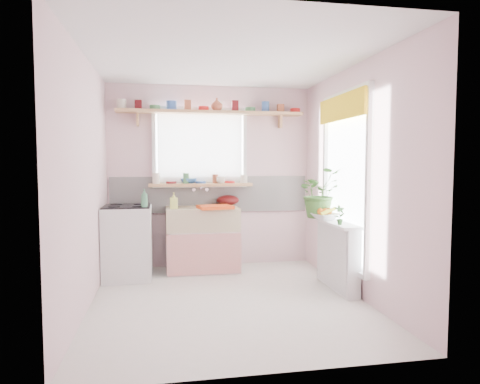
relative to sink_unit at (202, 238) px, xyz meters
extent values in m
plane|color=white|center=(0.15, -1.29, -0.43)|extent=(3.20, 3.20, 0.00)
plane|color=white|center=(0.15, -1.29, 2.07)|extent=(3.20, 3.20, 0.00)
plane|color=beige|center=(0.15, 0.31, 0.82)|extent=(2.80, 0.00, 2.80)
plane|color=beige|center=(0.15, -2.89, 0.82)|extent=(2.80, 0.00, 2.80)
plane|color=beige|center=(-1.25, -1.29, 0.82)|extent=(0.00, 3.20, 3.20)
plane|color=beige|center=(1.55, -1.29, 0.82)|extent=(0.00, 3.20, 3.20)
cube|color=white|center=(0.15, 0.29, 0.57)|extent=(2.74, 0.03, 0.50)
cube|color=pink|center=(0.15, 0.29, 0.37)|extent=(2.74, 0.02, 0.12)
cube|color=white|center=(0.00, 0.30, 1.22)|extent=(1.20, 0.01, 1.00)
cube|color=white|center=(0.00, 0.24, 1.22)|extent=(1.15, 0.02, 0.95)
cube|color=white|center=(1.54, -1.09, 0.82)|extent=(0.01, 1.10, 1.90)
cube|color=yellow|center=(1.46, -1.09, 1.63)|extent=(0.03, 1.20, 0.28)
cube|color=white|center=(0.00, 0.01, -0.16)|extent=(0.85, 0.55, 0.55)
cube|color=#E74A44|center=(0.00, -0.27, -0.16)|extent=(0.95, 0.02, 0.53)
cube|color=beige|center=(0.00, 0.01, 0.27)|extent=(0.95, 0.55, 0.30)
cylinder|color=silver|center=(0.00, 0.26, 0.67)|extent=(0.03, 0.22, 0.03)
cube|color=white|center=(-0.95, -0.24, 0.02)|extent=(0.58, 0.58, 0.90)
cube|color=black|center=(-0.95, -0.24, 0.47)|extent=(0.56, 0.56, 0.02)
cylinder|color=black|center=(-1.09, -0.38, 0.49)|extent=(0.14, 0.14, 0.01)
cylinder|color=black|center=(-0.81, -0.38, 0.49)|extent=(0.14, 0.14, 0.01)
cylinder|color=black|center=(-1.09, -0.10, 0.49)|extent=(0.14, 0.14, 0.01)
cylinder|color=black|center=(-0.81, -0.10, 0.49)|extent=(0.14, 0.14, 0.01)
cube|color=white|center=(1.45, -1.09, -0.06)|extent=(0.15, 0.90, 0.75)
cube|color=white|center=(1.42, -1.09, 0.33)|extent=(0.22, 0.95, 0.03)
cube|color=tan|center=(0.00, 0.19, 0.71)|extent=(1.40, 0.22, 0.04)
cube|color=tan|center=(0.15, 0.18, 1.69)|extent=(2.52, 0.24, 0.04)
cylinder|color=silver|center=(-1.03, 0.18, 1.77)|extent=(0.11, 0.11, 0.12)
cylinder|color=#590F14|center=(-0.82, 0.18, 1.77)|extent=(0.11, 0.11, 0.12)
cylinder|color=#3F7F4C|center=(-0.60, 0.18, 1.74)|extent=(0.11, 0.11, 0.06)
cylinder|color=#3359A5|center=(-0.39, 0.18, 1.77)|extent=(0.11, 0.11, 0.12)
cylinder|color=#A55133|center=(-0.17, 0.18, 1.77)|extent=(0.11, 0.11, 0.12)
cylinder|color=red|center=(0.04, 0.18, 1.74)|extent=(0.11, 0.11, 0.06)
cylinder|color=silver|center=(0.26, 0.18, 1.77)|extent=(0.11, 0.11, 0.12)
cylinder|color=#590F14|center=(0.47, 0.18, 1.77)|extent=(0.11, 0.11, 0.12)
cylinder|color=#3F7F4C|center=(0.69, 0.18, 1.74)|extent=(0.11, 0.11, 0.06)
cylinder|color=#3359A5|center=(0.90, 0.18, 1.77)|extent=(0.11, 0.11, 0.12)
cylinder|color=#A55133|center=(1.12, 0.18, 1.77)|extent=(0.11, 0.11, 0.12)
cylinder|color=red|center=(1.33, 0.18, 1.74)|extent=(0.11, 0.11, 0.06)
cylinder|color=silver|center=(-0.62, 0.19, 0.79)|extent=(0.11, 0.11, 0.12)
cylinder|color=#590F14|center=(-0.41, 0.19, 0.79)|extent=(0.11, 0.11, 0.12)
cylinder|color=#3F7F4C|center=(-0.21, 0.19, 0.76)|extent=(0.11, 0.11, 0.06)
cylinder|color=#3359A5|center=(0.00, 0.19, 0.79)|extent=(0.11, 0.11, 0.12)
cylinder|color=#A55133|center=(0.21, 0.19, 0.79)|extent=(0.11, 0.11, 0.12)
cylinder|color=red|center=(0.41, 0.19, 0.76)|extent=(0.11, 0.11, 0.06)
cylinder|color=silver|center=(0.62, 0.19, 0.79)|extent=(0.11, 0.11, 0.12)
cube|color=#F34A15|center=(0.15, -0.19, 0.44)|extent=(0.47, 0.39, 0.04)
ellipsoid|color=#510E0F|center=(0.37, 0.21, 0.49)|extent=(0.39, 0.39, 0.14)
imported|color=#3C6D2B|center=(1.36, -0.73, 0.65)|extent=(0.60, 0.53, 0.61)
imported|color=silver|center=(1.36, -0.92, 0.38)|extent=(0.38, 0.38, 0.07)
imported|color=#2E6026|center=(1.36, -1.34, 0.45)|extent=(0.11, 0.08, 0.21)
imported|color=#E5F26B|center=(-0.38, -0.11, 0.52)|extent=(0.10, 0.10, 0.21)
imported|color=silver|center=(0.27, 0.13, 0.77)|extent=(0.15, 0.15, 0.09)
imported|color=#30609E|center=(-0.16, 0.25, 0.76)|extent=(0.25, 0.25, 0.07)
imported|color=#A14B31|center=(0.21, 0.12, 1.79)|extent=(0.16, 0.16, 0.17)
imported|color=#42845B|center=(-0.73, -0.46, 0.59)|extent=(0.09, 0.09, 0.22)
sphere|color=#DA6012|center=(1.36, -0.92, 0.44)|extent=(0.08, 0.08, 0.08)
sphere|color=#DA6012|center=(1.42, -0.89, 0.44)|extent=(0.08, 0.08, 0.08)
sphere|color=#DA6012|center=(1.31, -0.90, 0.44)|extent=(0.08, 0.08, 0.08)
cylinder|color=yellow|center=(1.38, -0.97, 0.45)|extent=(0.18, 0.04, 0.10)
camera|label=1|loc=(-0.51, -5.65, 1.02)|focal=32.00mm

